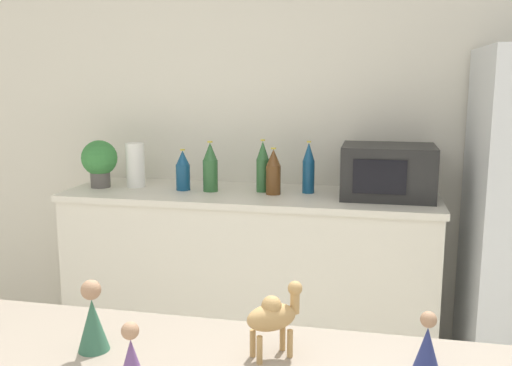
% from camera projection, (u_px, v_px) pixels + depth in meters
% --- Properties ---
extents(wall_back, '(8.00, 0.06, 2.55)m').
position_uv_depth(wall_back, '(307.00, 125.00, 3.37)').
color(wall_back, silver).
rests_on(wall_back, ground_plane).
extents(back_counter, '(2.06, 0.63, 0.92)m').
position_uv_depth(back_counter, '(250.00, 271.00, 3.25)').
color(back_counter, silver).
rests_on(back_counter, ground_plane).
extents(potted_plant, '(0.21, 0.21, 0.27)m').
position_uv_depth(potted_plant, '(100.00, 161.00, 3.29)').
color(potted_plant, '#595451').
rests_on(potted_plant, back_counter).
extents(paper_towel_roll, '(0.11, 0.11, 0.26)m').
position_uv_depth(paper_towel_roll, '(135.00, 165.00, 3.31)').
color(paper_towel_roll, white).
rests_on(paper_towel_roll, back_counter).
extents(microwave, '(0.48, 0.37, 0.28)m').
position_uv_depth(microwave, '(388.00, 171.00, 3.01)').
color(microwave, black).
rests_on(microwave, back_counter).
extents(back_bottle_0, '(0.07, 0.07, 0.29)m').
position_uv_depth(back_bottle_0, '(263.00, 167.00, 3.17)').
color(back_bottle_0, '#2D6033').
rests_on(back_bottle_0, back_counter).
extents(back_bottle_1, '(0.08, 0.08, 0.23)m').
position_uv_depth(back_bottle_1, '(183.00, 171.00, 3.22)').
color(back_bottle_1, navy).
rests_on(back_bottle_1, back_counter).
extents(back_bottle_2, '(0.08, 0.08, 0.26)m').
position_uv_depth(back_bottle_2, '(273.00, 172.00, 3.10)').
color(back_bottle_2, brown).
rests_on(back_bottle_2, back_counter).
extents(back_bottle_3, '(0.07, 0.07, 0.29)m').
position_uv_depth(back_bottle_3, '(309.00, 168.00, 3.13)').
color(back_bottle_3, navy).
rests_on(back_bottle_3, back_counter).
extents(back_bottle_4, '(0.08, 0.08, 0.28)m').
position_uv_depth(back_bottle_4, '(210.00, 167.00, 3.18)').
color(back_bottle_4, '#2D6033').
rests_on(back_bottle_4, back_counter).
extents(camel_figurine, '(0.13, 0.12, 0.17)m').
position_uv_depth(camel_figurine, '(274.00, 315.00, 1.24)').
color(camel_figurine, tan).
rests_on(camel_figurine, bar_counter).
extents(wise_man_figurine_blue, '(0.05, 0.05, 0.13)m').
position_uv_depth(wise_man_figurine_blue, '(427.00, 344.00, 1.20)').
color(wise_man_figurine_blue, navy).
rests_on(wise_man_figurine_blue, bar_counter).
extents(wise_man_figurine_crimson, '(0.07, 0.07, 0.17)m').
position_uv_depth(wise_man_figurine_crimson, '(93.00, 320.00, 1.27)').
color(wise_man_figurine_crimson, '#33664C').
rests_on(wise_man_figurine_crimson, bar_counter).
extents(wise_man_figurine_purple, '(0.06, 0.06, 0.13)m').
position_uv_depth(wise_man_figurine_purple, '(131.00, 358.00, 1.13)').
color(wise_man_figurine_purple, '#6B4784').
rests_on(wise_man_figurine_purple, bar_counter).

